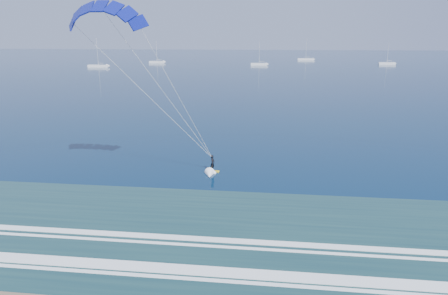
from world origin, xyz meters
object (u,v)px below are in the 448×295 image
sailboat_1 (157,62)px  sailboat_4 (387,63)px  sailboat_0 (99,66)px  kitesurfer_rig (161,89)px  sailboat_2 (259,64)px  sailboat_3 (306,59)px

sailboat_1 → sailboat_4: bearing=1.5°
sailboat_0 → sailboat_4: bearing=14.5°
sailboat_0 → sailboat_1: 38.73m
kitesurfer_rig → sailboat_2: bearing=88.8°
kitesurfer_rig → sailboat_0: 166.07m
kitesurfer_rig → sailboat_4: (70.34, 186.07, -8.60)m
kitesurfer_rig → sailboat_4: kitesurfer_rig is taller
sailboat_0 → sailboat_1: bearing=60.2°
sailboat_4 → sailboat_1: bearing=-178.5°
sailboat_0 → sailboat_3: bearing=35.1°
sailboat_1 → sailboat_2: sailboat_1 is taller
kitesurfer_rig → sailboat_4: bearing=69.3°
sailboat_1 → kitesurfer_rig: bearing=-73.7°
kitesurfer_rig → sailboat_3: bearing=82.1°
kitesurfer_rig → sailboat_0: size_ratio=1.35×
sailboat_0 → sailboat_3: (103.53, 72.74, -0.00)m
sailboat_0 → sailboat_2: size_ratio=1.15×
sailboat_1 → sailboat_2: 58.04m
kitesurfer_rig → sailboat_4: size_ratio=1.57×
sailboat_3 → sailboat_4: bearing=-42.3°
kitesurfer_rig → sailboat_2: kitesurfer_rig is taller
kitesurfer_rig → sailboat_2: (3.60, 171.53, -8.60)m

